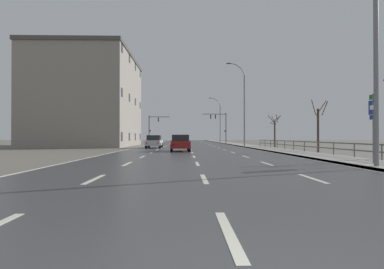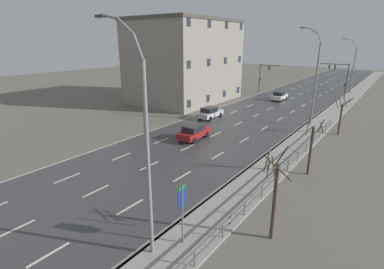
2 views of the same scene
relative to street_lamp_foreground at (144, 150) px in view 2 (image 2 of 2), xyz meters
The scene contains 17 objects.
ground_plane 38.65m from the street_lamp_foreground, 101.19° to the left, with size 160.00×160.00×0.12m.
road_asphalt_strip 50.37m from the street_lamp_foreground, 98.53° to the left, with size 14.00×120.00×0.03m.
sidewalk_right 49.83m from the street_lamp_foreground, 88.84° to the left, with size 3.00×120.00×0.12m.
guardrail 12.06m from the street_lamp_foreground, 77.35° to the left, with size 0.07×36.39×1.00m.
street_lamp_foreground is the anchor object (origin of this frame).
street_lamp_midground 28.64m from the street_lamp_foreground, 89.95° to the left, with size 2.59×0.24×11.64m.
street_lamp_distant 57.28m from the street_lamp_foreground, 90.01° to the left, with size 2.74×0.24×10.53m.
highway_sign 3.70m from the street_lamp_foreground, 56.21° to the left, with size 0.09×0.68×3.44m.
traffic_signal_right 49.57m from the street_lamp_foreground, 90.81° to the left, with size 4.97×0.36×6.35m.
traffic_signal_left 50.55m from the street_lamp_foreground, 106.78° to the left, with size 4.24×0.36×5.68m.
car_near_right 27.23m from the street_lamp_foreground, 116.11° to the left, with size 1.87×4.11×1.57m.
car_mid_centre 43.07m from the street_lamp_foreground, 101.66° to the left, with size 1.96×4.16×1.57m.
car_near_left 18.42m from the street_lamp_foreground, 118.47° to the left, with size 1.96×4.16×1.57m.
brick_building 39.50m from the street_lamp_foreground, 124.53° to the left, with size 13.16×18.05×13.55m.
bare_tree_near 7.07m from the street_lamp_foreground, 45.78° to the left, with size 1.51×1.34×5.24m.
bare_tree_mid 14.82m from the street_lamp_foreground, 74.35° to the left, with size 1.18×1.41×4.75m.
bare_tree_far 27.02m from the street_lamp_foreground, 81.93° to the left, with size 1.85×2.01×4.36m.
Camera 2 is at (16.27, 1.84, 10.12)m, focal length 27.45 mm.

